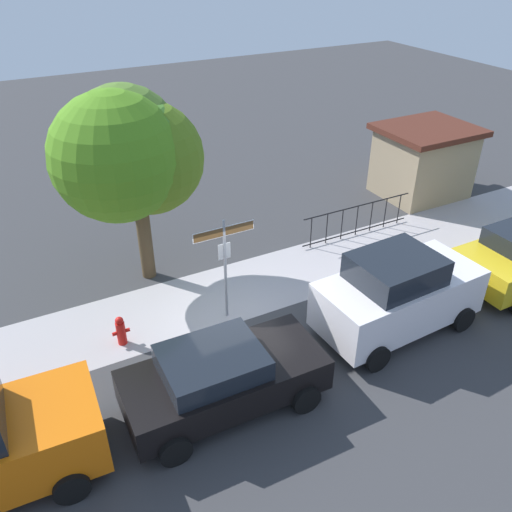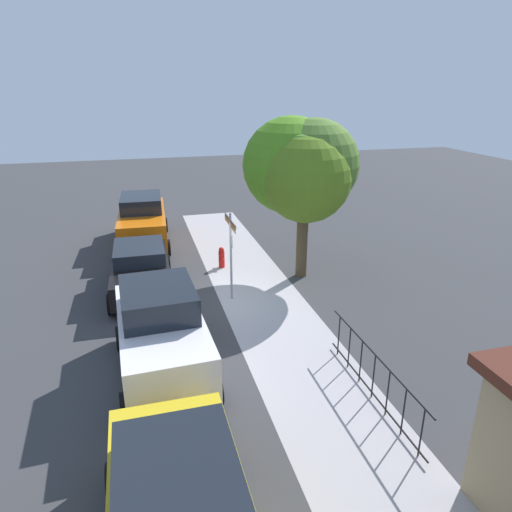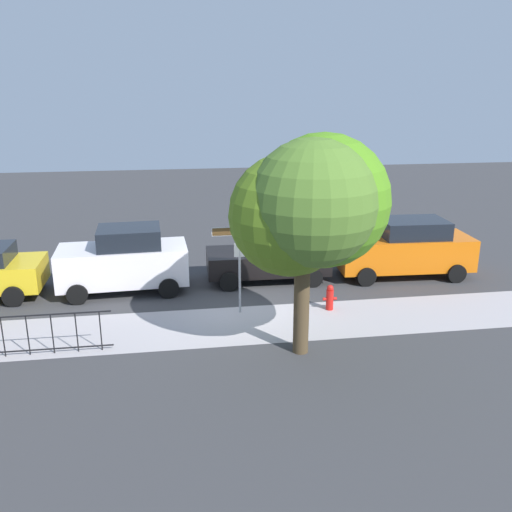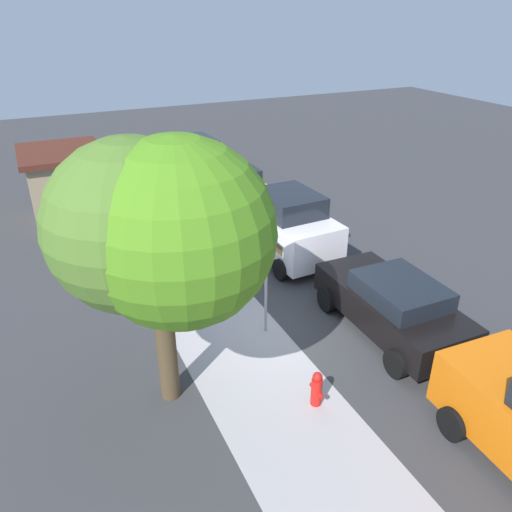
{
  "view_description": "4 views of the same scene",
  "coord_description": "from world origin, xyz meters",
  "px_view_note": "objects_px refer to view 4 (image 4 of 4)",
  "views": [
    {
      "loc": [
        -4.26,
        -9.5,
        8.49
      ],
      "look_at": [
        1.01,
        0.53,
        1.48
      ],
      "focal_mm": 36.99,
      "sensor_mm": 36.0,
      "label": 1
    },
    {
      "loc": [
        12.91,
        -2.25,
        6.37
      ],
      "look_at": [
        0.48,
        1.09,
        1.51
      ],
      "focal_mm": 32.21,
      "sensor_mm": 36.0,
      "label": 2
    },
    {
      "loc": [
        1.91,
        15.35,
        6.38
      ],
      "look_at": [
        -0.42,
        0.17,
        1.65
      ],
      "focal_mm": 38.44,
      "sensor_mm": 36.0,
      "label": 3
    },
    {
      "loc": [
        -8.87,
        4.89,
        7.16
      ],
      "look_at": [
        0.72,
        0.36,
        1.74
      ],
      "focal_mm": 34.8,
      "sensor_mm": 36.0,
      "label": 4
    }
  ],
  "objects_px": {
    "street_sign": "(266,259)",
    "car_white": "(285,224)",
    "utility_shed": "(66,184)",
    "car_black": "(392,304)",
    "fire_hydrant": "(317,389)",
    "car_green": "(193,154)",
    "car_yellow": "(229,184)",
    "shade_tree": "(158,230)"
  },
  "relations": [
    {
      "from": "street_sign",
      "to": "car_green",
      "type": "xyz_separation_m",
      "value": [
        13.06,
        -2.63,
        -1.13
      ]
    },
    {
      "from": "car_yellow",
      "to": "street_sign",
      "type": "bearing_deg",
      "value": 163.07
    },
    {
      "from": "street_sign",
      "to": "fire_hydrant",
      "type": "height_order",
      "value": "street_sign"
    },
    {
      "from": "car_green",
      "to": "fire_hydrant",
      "type": "relative_size",
      "value": 5.85
    },
    {
      "from": "car_yellow",
      "to": "utility_shed",
      "type": "height_order",
      "value": "utility_shed"
    },
    {
      "from": "street_sign",
      "to": "fire_hydrant",
      "type": "relative_size",
      "value": 3.57
    },
    {
      "from": "street_sign",
      "to": "car_green",
      "type": "height_order",
      "value": "street_sign"
    },
    {
      "from": "car_yellow",
      "to": "utility_shed",
      "type": "distance_m",
      "value": 6.01
    },
    {
      "from": "street_sign",
      "to": "shade_tree",
      "type": "distance_m",
      "value": 3.47
    },
    {
      "from": "shade_tree",
      "to": "fire_hydrant",
      "type": "xyz_separation_m",
      "value": [
        -1.4,
        -2.51,
        -3.33
      ]
    },
    {
      "from": "street_sign",
      "to": "car_white",
      "type": "distance_m",
      "value": 4.3
    },
    {
      "from": "car_yellow",
      "to": "utility_shed",
      "type": "xyz_separation_m",
      "value": [
        1.3,
        5.85,
        0.46
      ]
    },
    {
      "from": "street_sign",
      "to": "car_black",
      "type": "xyz_separation_m",
      "value": [
        -1.34,
        -2.7,
        -1.2
      ]
    },
    {
      "from": "street_sign",
      "to": "fire_hydrant",
      "type": "distance_m",
      "value": 3.13
    },
    {
      "from": "street_sign",
      "to": "car_green",
      "type": "relative_size",
      "value": 0.61
    },
    {
      "from": "shade_tree",
      "to": "car_white",
      "type": "xyz_separation_m",
      "value": [
        4.75,
        -5.08,
        -2.67
      ]
    },
    {
      "from": "street_sign",
      "to": "car_black",
      "type": "height_order",
      "value": "street_sign"
    },
    {
      "from": "shade_tree",
      "to": "car_yellow",
      "type": "relative_size",
      "value": 1.18
    },
    {
      "from": "car_green",
      "to": "utility_shed",
      "type": "xyz_separation_m",
      "value": [
        -3.5,
        6.03,
        0.46
      ]
    },
    {
      "from": "car_white",
      "to": "car_yellow",
      "type": "relative_size",
      "value": 0.91
    },
    {
      "from": "street_sign",
      "to": "car_white",
      "type": "height_order",
      "value": "street_sign"
    },
    {
      "from": "shade_tree",
      "to": "utility_shed",
      "type": "xyz_separation_m",
      "value": [
        10.84,
        0.69,
        -2.41
      ]
    },
    {
      "from": "car_black",
      "to": "car_green",
      "type": "height_order",
      "value": "car_green"
    },
    {
      "from": "utility_shed",
      "to": "fire_hydrant",
      "type": "height_order",
      "value": "utility_shed"
    },
    {
      "from": "car_yellow",
      "to": "fire_hydrant",
      "type": "bearing_deg",
      "value": 166.0
    },
    {
      "from": "street_sign",
      "to": "utility_shed",
      "type": "bearing_deg",
      "value": 19.57
    },
    {
      "from": "car_black",
      "to": "car_white",
      "type": "distance_m",
      "value": 4.82
    },
    {
      "from": "shade_tree",
      "to": "car_green",
      "type": "bearing_deg",
      "value": -20.44
    },
    {
      "from": "car_green",
      "to": "utility_shed",
      "type": "bearing_deg",
      "value": 117.21
    },
    {
      "from": "fire_hydrant",
      "to": "car_white",
      "type": "bearing_deg",
      "value": -22.64
    },
    {
      "from": "shade_tree",
      "to": "fire_hydrant",
      "type": "height_order",
      "value": "shade_tree"
    },
    {
      "from": "car_white",
      "to": "fire_hydrant",
      "type": "relative_size",
      "value": 5.34
    },
    {
      "from": "street_sign",
      "to": "utility_shed",
      "type": "xyz_separation_m",
      "value": [
        9.56,
        3.4,
        -0.67
      ]
    },
    {
      "from": "car_yellow",
      "to": "utility_shed",
      "type": "relative_size",
      "value": 1.38
    },
    {
      "from": "car_white",
      "to": "utility_shed",
      "type": "height_order",
      "value": "utility_shed"
    },
    {
      "from": "car_white",
      "to": "fire_hydrant",
      "type": "height_order",
      "value": "car_white"
    },
    {
      "from": "street_sign",
      "to": "shade_tree",
      "type": "relative_size",
      "value": 0.51
    },
    {
      "from": "utility_shed",
      "to": "car_white",
      "type": "bearing_deg",
      "value": -136.6
    },
    {
      "from": "car_white",
      "to": "car_yellow",
      "type": "height_order",
      "value": "car_white"
    },
    {
      "from": "car_white",
      "to": "fire_hydrant",
      "type": "xyz_separation_m",
      "value": [
        -6.15,
        2.56,
        -0.67
      ]
    },
    {
      "from": "shade_tree",
      "to": "utility_shed",
      "type": "bearing_deg",
      "value": 3.62
    },
    {
      "from": "street_sign",
      "to": "car_white",
      "type": "relative_size",
      "value": 0.67
    }
  ]
}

